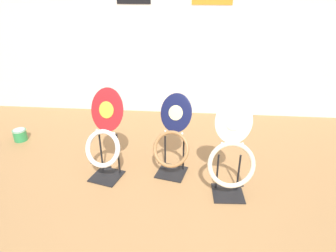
# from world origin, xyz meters

# --- Properties ---
(ground_plane) EXTENTS (14.00, 14.00, 0.00)m
(ground_plane) POSITION_xyz_m (0.00, 0.00, 0.00)
(ground_plane) COLOR #A37547
(wall_back) EXTENTS (8.00, 0.07, 2.60)m
(wall_back) POSITION_xyz_m (0.00, 2.52, 1.30)
(wall_back) COLOR silver
(wall_back) RESTS_ON ground_plane
(toilet_seat_display_crimson_swirl) EXTENTS (0.43, 0.41, 0.88)m
(toilet_seat_display_crimson_swirl) POSITION_xyz_m (-0.50, 0.84, 0.40)
(toilet_seat_display_crimson_swirl) COLOR black
(toilet_seat_display_crimson_swirl) RESTS_ON ground_plane
(toilet_seat_display_white_plain) EXTENTS (0.43, 0.30, 0.89)m
(toilet_seat_display_white_plain) POSITION_xyz_m (0.68, 0.66, 0.41)
(toilet_seat_display_white_plain) COLOR black
(toilet_seat_display_white_plain) RESTS_ON ground_plane
(toilet_seat_display_navy_moon) EXTENTS (0.41, 0.42, 0.79)m
(toilet_seat_display_navy_moon) POSITION_xyz_m (0.14, 0.97, 0.36)
(toilet_seat_display_navy_moon) COLOR black
(toilet_seat_display_navy_moon) RESTS_ON ground_plane
(paint_can) EXTENTS (0.16, 0.16, 0.14)m
(paint_can) POSITION_xyz_m (-1.76, 1.46, 0.08)
(paint_can) COLOR #2D8E4C
(paint_can) RESTS_ON ground_plane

